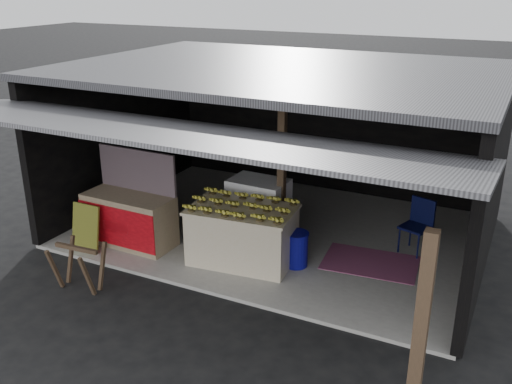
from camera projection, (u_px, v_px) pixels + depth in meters
The scene contains 13 objects.
ground at pixel (210, 295), 8.44m from camera, with size 80.00×80.00×0.00m, color black.
concrete_slab at pixel (279, 230), 10.53m from camera, with size 7.00×5.00×0.06m, color gray.
shophouse at pixel (288, 117), 10.06m from camera, with size 7.40×7.29×3.02m.
banana_table at pixel (242, 235), 9.17m from camera, with size 1.78×1.20×0.93m.
banana_pile at pixel (242, 203), 8.97m from camera, with size 1.55×0.93×0.18m, color gold, non-canonical shape.
white_crate at pixel (258, 210), 9.95m from camera, with size 1.01×0.71×1.09m.
neighbor_stall at pixel (130, 217), 9.79m from camera, with size 1.59×0.74×1.62m.
green_signboard at pixel (86, 228), 9.57m from camera, with size 0.54×0.04×0.81m, color black.
sawhorse at pixel (78, 262), 8.44m from camera, with size 0.74×0.67×0.71m.
water_barrel at pixel (296, 250), 9.09m from camera, with size 0.37×0.37×0.55m, color #0C0B80.
plastic_chair at pixel (419, 221), 9.49m from camera, with size 0.55×0.55×0.92m.
magenta_rug at pixel (370, 263), 9.26m from camera, with size 1.50×1.00×0.01m, color maroon.
picture_frames at pixel (320, 103), 11.93m from camera, with size 1.62×0.04×0.46m.
Camera 1 is at (3.88, -6.29, 4.42)m, focal length 40.00 mm.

